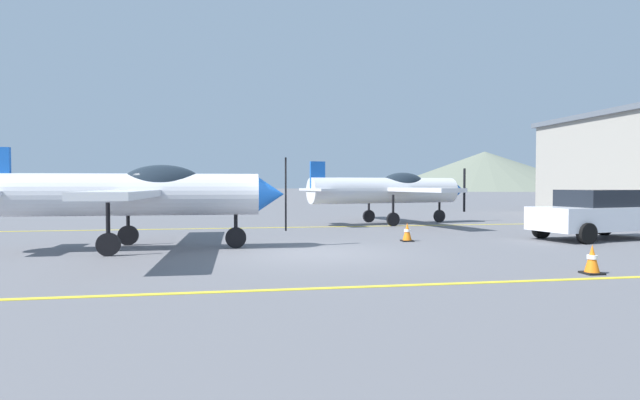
# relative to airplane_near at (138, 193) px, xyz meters

# --- Properties ---
(ground_plane) EXTENTS (400.00, 400.00, 0.00)m
(ground_plane) POSITION_rel_airplane_near_xyz_m (4.69, -1.50, -1.56)
(ground_plane) COLOR slate
(apron_line_near) EXTENTS (80.00, 0.16, 0.01)m
(apron_line_near) POSITION_rel_airplane_near_xyz_m (4.69, -5.96, -1.56)
(apron_line_near) COLOR yellow
(apron_line_near) RESTS_ON ground_plane
(apron_line_far) EXTENTS (80.00, 0.16, 0.01)m
(apron_line_far) POSITION_rel_airplane_near_xyz_m (4.69, 6.49, -1.56)
(apron_line_far) COLOR yellow
(apron_line_far) RESTS_ON ground_plane
(airplane_near) EXTENTS (8.00, 9.23, 2.77)m
(airplane_near) POSITION_rel_airplane_near_xyz_m (0.00, 0.00, 0.00)
(airplane_near) COLOR silver
(airplane_near) RESTS_ON ground_plane
(airplane_mid) EXTENTS (8.11, 9.25, 2.77)m
(airplane_mid) POSITION_rel_airplane_near_xyz_m (9.62, 7.64, 0.00)
(airplane_mid) COLOR silver
(airplane_mid) RESTS_ON ground_plane
(car_sedan) EXTENTS (4.56, 2.64, 1.62)m
(car_sedan) POSITION_rel_airplane_near_xyz_m (14.28, 0.26, -0.72)
(car_sedan) COLOR white
(car_sedan) RESTS_ON ground_plane
(traffic_cone_front) EXTENTS (0.36, 0.36, 0.59)m
(traffic_cone_front) POSITION_rel_airplane_near_xyz_m (7.95, 0.74, -1.27)
(traffic_cone_front) COLOR black
(traffic_cone_front) RESTS_ON ground_plane
(traffic_cone_side) EXTENTS (0.36, 0.36, 0.59)m
(traffic_cone_side) POSITION_rel_airplane_near_xyz_m (9.62, -5.48, -1.27)
(traffic_cone_side) COLOR black
(traffic_cone_side) RESTS_ON ground_plane
(hill_centerleft) EXTENTS (63.69, 63.69, 11.45)m
(hill_centerleft) POSITION_rel_airplane_near_xyz_m (76.33, 125.62, 4.17)
(hill_centerleft) COLOR slate
(hill_centerleft) RESTS_ON ground_plane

